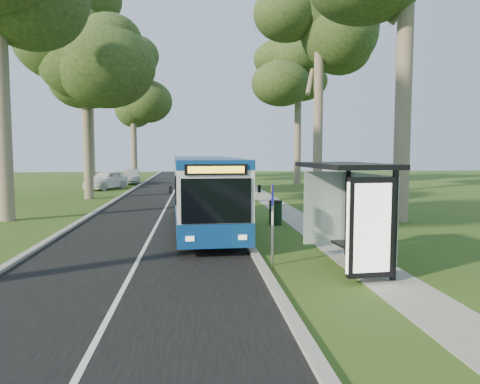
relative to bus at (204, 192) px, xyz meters
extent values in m
plane|color=#2D5019|center=(1.45, -4.84, -1.53)|extent=(120.00, 120.00, 0.00)
cube|color=black|center=(-2.05, 5.16, -1.52)|extent=(7.00, 100.00, 0.02)
cube|color=#9E9B93|center=(1.45, 5.16, -1.47)|extent=(0.25, 100.00, 0.12)
cube|color=#9E9B93|center=(-5.55, 5.16, -1.47)|extent=(0.25, 100.00, 0.12)
cube|color=white|center=(-2.05, 5.16, -1.51)|extent=(0.12, 100.00, 0.00)
cube|color=gray|center=(4.45, 5.16, -1.52)|extent=(1.50, 100.00, 0.02)
cube|color=white|center=(0.00, 0.01, 0.11)|extent=(2.82, 11.18, 2.63)
cube|color=navy|center=(0.00, 0.01, -0.84)|extent=(2.86, 11.21, 0.74)
cube|color=navy|center=(0.00, 0.01, 1.28)|extent=(2.86, 11.21, 0.30)
cube|color=black|center=(0.00, -5.55, 0.22)|extent=(2.08, 0.15, 1.34)
cube|color=yellow|center=(0.00, -5.58, 1.15)|extent=(1.66, 0.10, 0.20)
cube|color=black|center=(0.00, -5.48, -1.07)|extent=(2.22, 0.22, 0.28)
cylinder|color=black|center=(-1.03, -3.40, -1.05)|extent=(0.30, 0.97, 0.96)
cylinder|color=black|center=(1.03, -3.40, -1.05)|extent=(0.30, 0.97, 0.96)
cylinder|color=black|center=(-1.03, 3.25, -1.05)|extent=(0.30, 0.97, 0.96)
cylinder|color=black|center=(1.03, 3.25, -1.05)|extent=(0.30, 0.97, 0.96)
cylinder|color=gray|center=(1.80, -6.41, -0.37)|extent=(0.07, 0.07, 2.33)
cube|color=#0D1094|center=(1.80, -6.41, 0.47)|extent=(0.12, 0.33, 0.58)
cylinder|color=yellow|center=(1.76, -6.41, 0.61)|extent=(0.06, 0.20, 0.20)
cube|color=white|center=(1.80, -6.41, -0.18)|extent=(0.11, 0.28, 0.37)
cube|color=black|center=(4.40, -8.33, -0.15)|extent=(0.12, 0.12, 2.76)
cube|color=black|center=(4.40, -5.50, -0.15)|extent=(0.12, 0.12, 2.76)
cube|color=black|center=(3.72, -6.91, 1.30)|extent=(2.11, 3.52, 0.13)
cube|color=silver|center=(4.49, -6.91, -0.04)|extent=(0.29, 2.81, 2.21)
cube|color=black|center=(3.72, -8.46, -0.15)|extent=(1.17, 0.28, 2.43)
cube|color=white|center=(3.72, -8.55, -0.15)|extent=(0.94, 0.10, 2.16)
cube|color=black|center=(4.05, -6.58, -1.03)|extent=(0.59, 2.02, 0.07)
cylinder|color=black|center=(3.14, 0.85, -1.03)|extent=(0.56, 0.56, 1.01)
cylinder|color=black|center=(3.14, 0.85, -0.50)|extent=(0.60, 0.60, 0.06)
imported|color=white|center=(-7.87, 21.01, -0.74)|extent=(3.55, 4.97, 1.57)
imported|color=#A0A2A7|center=(-6.60, 27.56, -0.81)|extent=(2.11, 4.55, 1.44)
cylinder|color=#7A6B56|center=(-9.05, 3.16, 4.16)|extent=(0.68, 0.68, 11.37)
cylinder|color=#7A6B56|center=(-7.55, 13.16, 3.19)|extent=(0.63, 0.63, 9.43)
ellipsoid|color=#213F18|center=(-7.55, 13.16, 8.17)|extent=(5.20, 5.20, 6.47)
cylinder|color=#7A6B56|center=(-9.55, 23.16, 4.94)|extent=(0.73, 0.73, 12.95)
ellipsoid|color=#213F18|center=(-9.55, 23.16, 11.79)|extent=(5.20, 5.20, 8.88)
cylinder|color=#7A6B56|center=(-7.05, 33.16, 3.60)|extent=(0.65, 0.65, 10.27)
ellipsoid|color=#213F18|center=(-7.05, 33.16, 9.03)|extent=(5.20, 5.20, 7.04)
cylinder|color=#7A6B56|center=(8.95, 1.16, 4.80)|extent=(0.72, 0.72, 12.66)
cylinder|color=#7A6B56|center=(8.25, 13.16, 3.61)|extent=(0.65, 0.65, 10.27)
ellipsoid|color=#213F18|center=(8.25, 13.16, 9.03)|extent=(5.20, 5.20, 7.04)
cylinder|color=#7A6B56|center=(9.45, 25.16, 3.67)|extent=(0.66, 0.66, 10.39)
ellipsoid|color=#213F18|center=(9.45, 25.16, 9.16)|extent=(5.20, 5.20, 7.13)
camera|label=1|loc=(-0.35, -19.24, 1.69)|focal=35.00mm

